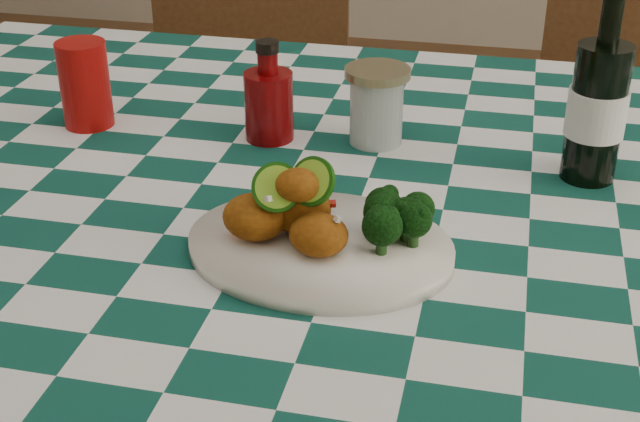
% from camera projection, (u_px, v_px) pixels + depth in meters
% --- Properties ---
extents(dining_table, '(1.66, 1.06, 0.79)m').
position_uv_depth(dining_table, '(362.00, 411.00, 1.34)').
color(dining_table, '#0D4338').
rests_on(dining_table, ground).
extents(plate, '(0.31, 0.24, 0.02)m').
position_uv_depth(plate, '(320.00, 248.00, 0.98)').
color(plate, white).
rests_on(plate, dining_table).
extents(fried_chicken_pile, '(0.13, 0.10, 0.09)m').
position_uv_depth(fried_chicken_pile, '(300.00, 204.00, 0.96)').
color(fried_chicken_pile, '#93500E').
rests_on(fried_chicken_pile, plate).
extents(broccoli_side, '(0.08, 0.08, 0.06)m').
position_uv_depth(broccoli_side, '(391.00, 219.00, 0.96)').
color(broccoli_side, black).
rests_on(broccoli_side, plate).
extents(red_tumbler, '(0.09, 0.09, 0.12)m').
position_uv_depth(red_tumbler, '(85.00, 84.00, 1.27)').
color(red_tumbler, '#9D0A08').
rests_on(red_tumbler, dining_table).
extents(ketchup_bottle, '(0.09, 0.09, 0.14)m').
position_uv_depth(ketchup_bottle, '(268.00, 91.00, 1.23)').
color(ketchup_bottle, '#640506').
rests_on(ketchup_bottle, dining_table).
extents(mason_jar, '(0.12, 0.12, 0.11)m').
position_uv_depth(mason_jar, '(377.00, 106.00, 1.22)').
color(mason_jar, '#B2BCBA').
rests_on(mason_jar, dining_table).
extents(beer_bottle, '(0.08, 0.08, 0.25)m').
position_uv_depth(beer_bottle, '(600.00, 87.00, 1.09)').
color(beer_bottle, black).
rests_on(beer_bottle, dining_table).
extents(wooden_chair_left, '(0.51, 0.53, 1.00)m').
position_uv_depth(wooden_chair_left, '(239.00, 133.00, 1.99)').
color(wooden_chair_left, '#472814').
rests_on(wooden_chair_left, ground).
extents(wooden_chair_right, '(0.50, 0.52, 1.00)m').
position_uv_depth(wooden_chair_right, '(632.00, 163.00, 1.85)').
color(wooden_chair_right, '#472814').
rests_on(wooden_chair_right, ground).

